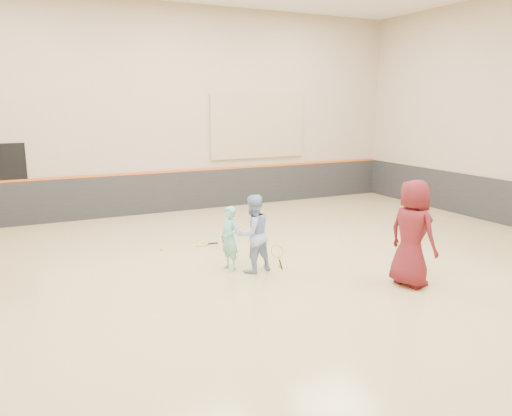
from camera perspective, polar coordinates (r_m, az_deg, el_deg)
name	(u,v)px	position (r m, az deg, el deg)	size (l,w,h in m)	color
room	(263,229)	(9.67, 0.79, -2.41)	(15.04, 12.04, 6.22)	tan
wainscot_back	(174,192)	(15.18, -9.37, 1.84)	(14.90, 0.04, 1.20)	#232326
accent_stripe	(173,171)	(15.07, -9.44, 4.15)	(14.90, 0.03, 0.06)	#D85914
acoustic_panel	(258,126)	(15.97, 0.21, 9.35)	(3.20, 0.08, 2.00)	tan
doorway	(5,186)	(14.51, -26.74, 2.27)	(1.10, 0.05, 2.20)	black
girl	(230,238)	(9.72, -3.02, -3.48)	(0.46, 0.30, 1.26)	#7CD8C6
instructor	(253,234)	(9.55, -0.35, -2.95)	(0.74, 0.57, 1.51)	#8AA7D6
young_man	(412,233)	(9.21, 17.44, -2.78)	(0.94, 0.61, 1.91)	#5B151B
held_racket	(277,251)	(9.46, 2.42, -4.98)	(0.34, 0.34, 0.52)	#A2BC29
spare_racket	(200,242)	(11.57, -6.40, -3.86)	(0.74, 0.74, 0.16)	#C2E632
ball_under_racket	(280,265)	(10.01, 2.79, -6.58)	(0.07, 0.07, 0.07)	#CAD331
ball_in_hand	(426,221)	(9.10, 18.81, -1.44)	(0.07, 0.07, 0.07)	yellow
ball_beside_spare	(161,249)	(11.30, -10.78, -4.62)	(0.07, 0.07, 0.07)	yellow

